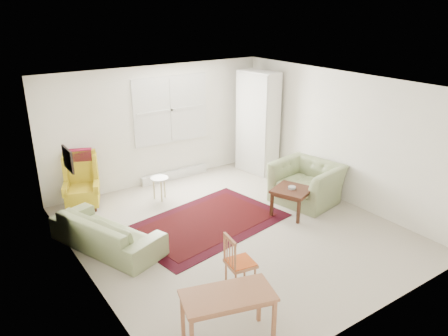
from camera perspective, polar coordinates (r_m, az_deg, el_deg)
room at (r=7.26m, az=0.52°, el=1.35°), size 5.04×5.54×2.51m
rug at (r=7.81m, az=-2.37°, el=-7.15°), size 2.97×2.18×0.03m
sofa at (r=7.17m, az=-15.14°, el=-7.22°), size 1.39×2.08×0.78m
armchair at (r=8.62m, az=10.75°, el=-1.44°), size 1.26×1.38×0.93m
wingback_chair at (r=8.60m, az=-18.20°, el=-1.64°), size 0.82×0.85×1.09m
coffee_table at (r=8.13m, az=8.77°, el=-4.33°), size 0.82×0.82×0.51m
stool at (r=8.73m, az=-8.36°, el=-2.64°), size 0.43×0.43×0.47m
cabinet at (r=9.87m, az=4.45°, el=5.90°), size 0.63×0.99×2.30m
desk at (r=5.22m, az=0.49°, el=-19.02°), size 1.14×0.79×0.66m
desk_chair at (r=6.00m, az=2.17°, el=-12.15°), size 0.41×0.41×0.83m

